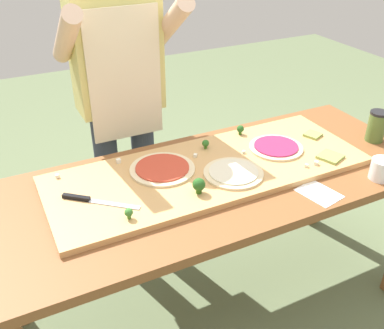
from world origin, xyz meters
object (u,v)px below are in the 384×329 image
at_px(pizza_whole_cheese_artichoke, 233,173).
at_px(cheese_crumble_b, 195,156).
at_px(prep_table, 216,196).
at_px(pizza_slice_center, 313,135).
at_px(pizza_slice_near_right, 330,157).
at_px(cheese_crumble_c, 119,161).
at_px(chefs_knife, 90,200).
at_px(broccoli_floret_front_left, 206,144).
at_px(broccoli_floret_front_mid, 199,185).
at_px(cheese_crumble_f, 316,163).
at_px(flour_cup, 382,170).
at_px(pizza_whole_beet_magenta, 276,147).
at_px(sauce_jar, 377,126).
at_px(broccoli_floret_center_left, 129,213).
at_px(pizza_whole_tomato_red, 162,169).
at_px(cheese_crumble_d, 244,152).
at_px(recipe_note, 319,193).
at_px(broccoli_floret_back_right, 240,129).
at_px(cook_center, 120,89).
at_px(cheese_crumble_a, 306,166).
at_px(cheese_crumble_e, 57,176).

relative_size(pizza_whole_cheese_artichoke, cheese_crumble_b, 16.67).
xyz_separation_m(prep_table, pizza_slice_center, (0.57, 0.08, 0.13)).
bearing_deg(pizza_slice_near_right, cheese_crumble_c, 156.23).
distance_m(chefs_knife, pizza_slice_near_right, 1.04).
bearing_deg(broccoli_floret_front_left, prep_table, -104.07).
relative_size(broccoli_floret_front_mid, cheese_crumble_f, 4.04).
relative_size(pizza_slice_center, cheese_crumble_b, 4.70).
bearing_deg(flour_cup, broccoli_floret_front_left, 137.32).
bearing_deg(pizza_whole_beet_magenta, pizza_whole_cheese_artichoke, -160.22).
bearing_deg(sauce_jar, chefs_knife, 176.83).
distance_m(prep_table, broccoli_floret_center_left, 0.48).
relative_size(pizza_whole_tomato_red, cheese_crumble_b, 18.39).
distance_m(pizza_slice_center, cheese_crumble_d, 0.39).
distance_m(broccoli_floret_front_left, broccoli_floret_center_left, 0.59).
height_order(cheese_crumble_c, recipe_note, cheese_crumble_c).
bearing_deg(pizza_whole_cheese_artichoke, cheese_crumble_c, 142.84).
relative_size(broccoli_floret_back_right, cook_center, 0.03).
bearing_deg(pizza_slice_near_right, prep_table, 166.58).
bearing_deg(cook_center, pizza_whole_beet_magenta, -43.79).
distance_m(pizza_slice_near_right, cheese_crumble_f, 0.10).
xyz_separation_m(chefs_knife, broccoli_floret_back_right, (0.80, 0.22, 0.02)).
relative_size(pizza_whole_beet_magenta, broccoli_floret_front_mid, 3.79).
xyz_separation_m(pizza_whole_cheese_artichoke, recipe_note, (0.25, -0.24, -0.03)).
bearing_deg(recipe_note, pizza_slice_near_right, 39.98).
bearing_deg(cheese_crumble_c, pizza_whole_tomato_red, -43.91).
xyz_separation_m(prep_table, broccoli_floret_front_left, (0.05, 0.20, 0.15)).
relative_size(pizza_whole_cheese_artichoke, flour_cup, 2.59).
height_order(broccoli_floret_front_left, cheese_crumble_f, broccoli_floret_front_left).
distance_m(pizza_whole_cheese_artichoke, cheese_crumble_a, 0.32).
distance_m(pizza_whole_cheese_artichoke, broccoli_floret_front_mid, 0.20).
bearing_deg(cheese_crumble_a, sauce_jar, 10.26).
height_order(cheese_crumble_b, cheese_crumble_f, cheese_crumble_f).
bearing_deg(broccoli_floret_center_left, chefs_knife, 120.44).
bearing_deg(cheese_crumble_d, sauce_jar, -11.38).
bearing_deg(pizza_slice_center, cheese_crumble_e, 171.88).
xyz_separation_m(pizza_whole_beet_magenta, pizza_slice_near_right, (0.16, -0.18, -0.00)).
relative_size(broccoli_floret_back_right, cheese_crumble_f, 2.89).
distance_m(broccoli_floret_back_right, cheese_crumble_f, 0.41).
height_order(pizza_slice_center, cheese_crumble_e, cheese_crumble_e).
distance_m(prep_table, cheese_crumble_c, 0.45).
bearing_deg(cheese_crumble_f, broccoli_floret_front_left, 136.58).
distance_m(broccoli_floret_back_right, cheese_crumble_a, 0.40).
distance_m(pizza_whole_cheese_artichoke, broccoli_floret_back_right, 0.37).
bearing_deg(recipe_note, cheese_crumble_e, 149.49).
relative_size(broccoli_floret_front_left, sauce_jar, 0.28).
xyz_separation_m(broccoli_floret_back_right, cheese_crumble_b, (-0.29, -0.10, -0.02)).
distance_m(chefs_knife, pizza_whole_cheese_artichoke, 0.59).
relative_size(pizza_whole_beet_magenta, cheese_crumble_a, 18.83).
relative_size(pizza_whole_tomato_red, cook_center, 0.16).
height_order(pizza_whole_beet_magenta, broccoli_floret_back_right, broccoli_floret_back_right).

